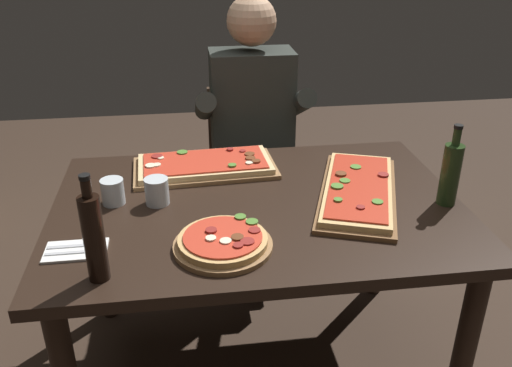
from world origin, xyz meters
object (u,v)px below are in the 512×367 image
object	(u,v)px
oil_bottle_amber	(451,173)
seated_diner	(253,127)
pizza_rectangular_front	(205,165)
diner_chair	(250,167)
pizza_round_far	(223,242)
tumbler_far_side	(113,193)
pizza_rectangular_left	(358,190)
tumbler_near_camera	(157,193)
dining_table	(258,227)
wine_bottle_dark	(94,236)

from	to	relation	value
oil_bottle_amber	seated_diner	bearing A→B (deg)	124.10
pizza_rectangular_front	seated_diner	world-z (taller)	seated_diner
diner_chair	seated_diner	distance (m)	0.28
pizza_round_far	tumbler_far_side	bearing A→B (deg)	136.42
pizza_rectangular_left	tumbler_near_camera	size ratio (longest dim) A/B	7.03
dining_table	tumbler_far_side	xyz separation A→B (m)	(-0.49, 0.07, 0.13)
wine_bottle_dark	dining_table	bearing A→B (deg)	37.10
dining_table	tumbler_near_camera	distance (m)	0.37
pizza_round_far	tumbler_far_side	world-z (taller)	tumbler_far_side
diner_chair	seated_diner	xyz separation A→B (m)	(-0.00, -0.12, 0.26)
tumbler_near_camera	seated_diner	world-z (taller)	seated_diner
seated_diner	oil_bottle_amber	bearing A→B (deg)	-55.90
tumbler_far_side	diner_chair	world-z (taller)	diner_chair
dining_table	pizza_rectangular_front	distance (m)	0.36
pizza_rectangular_left	tumbler_far_side	bearing A→B (deg)	176.21
seated_diner	dining_table	bearing A→B (deg)	-96.30
pizza_round_far	tumbler_far_side	distance (m)	0.48
tumbler_near_camera	tumbler_far_side	bearing A→B (deg)	171.69
oil_bottle_amber	diner_chair	bearing A→B (deg)	120.58
pizza_round_far	diner_chair	world-z (taller)	diner_chair
dining_table	tumbler_near_camera	world-z (taller)	tumbler_near_camera
pizza_rectangular_left	oil_bottle_amber	xyz separation A→B (m)	(0.28, -0.10, 0.10)
oil_bottle_amber	diner_chair	xyz separation A→B (m)	(-0.56, 0.94, -0.37)
dining_table	seated_diner	xyz separation A→B (m)	(0.08, 0.74, 0.10)
wine_bottle_dark	pizza_round_far	bearing A→B (deg)	16.56
dining_table	pizza_rectangular_left	size ratio (longest dim) A/B	2.14
pizza_rectangular_left	oil_bottle_amber	world-z (taller)	oil_bottle_amber
wine_bottle_dark	oil_bottle_amber	size ratio (longest dim) A/B	1.09
seated_diner	diner_chair	bearing A→B (deg)	90.00
pizza_rectangular_front	pizza_rectangular_left	distance (m)	0.60
pizza_rectangular_front	wine_bottle_dark	bearing A→B (deg)	-115.85
tumbler_far_side	seated_diner	xyz separation A→B (m)	(0.57, 0.67, -0.04)
tumbler_far_side	pizza_rectangular_left	bearing A→B (deg)	-3.79
pizza_round_far	wine_bottle_dark	xyz separation A→B (m)	(-0.35, -0.10, 0.11)
tumbler_far_side	diner_chair	xyz separation A→B (m)	(0.57, 0.79, -0.29)
dining_table	seated_diner	size ratio (longest dim) A/B	1.05
pizza_rectangular_left	oil_bottle_amber	distance (m)	0.31
oil_bottle_amber	tumbler_far_side	world-z (taller)	oil_bottle_amber
dining_table	tumbler_near_camera	size ratio (longest dim) A/B	15.01
pizza_rectangular_left	wine_bottle_dark	world-z (taller)	wine_bottle_dark
pizza_round_far	diner_chair	bearing A→B (deg)	78.74
wine_bottle_dark	oil_bottle_amber	distance (m)	1.16
pizza_round_far	tumbler_near_camera	xyz separation A→B (m)	(-0.20, 0.31, 0.02)
tumbler_far_side	diner_chair	bearing A→B (deg)	54.05
dining_table	diner_chair	bearing A→B (deg)	84.58
dining_table	tumbler_far_side	size ratio (longest dim) A/B	15.78
wine_bottle_dark	oil_bottle_amber	bearing A→B (deg)	13.92
tumbler_near_camera	pizza_rectangular_front	bearing A→B (deg)	54.89
oil_bottle_amber	seated_diner	distance (m)	1.00
pizza_rectangular_left	tumbler_far_side	distance (m)	0.85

